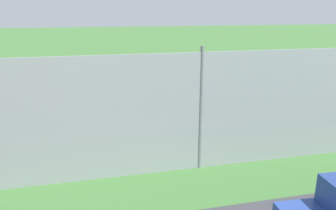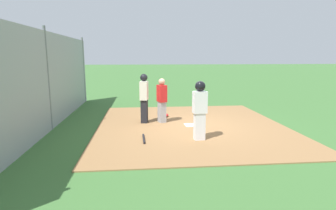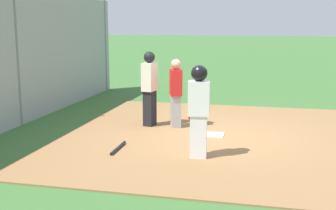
{
  "view_description": "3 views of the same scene",
  "coord_description": "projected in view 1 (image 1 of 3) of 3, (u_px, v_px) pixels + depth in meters",
  "views": [
    {
      "loc": [
        -2.72,
        -12.53,
        4.25
      ],
      "look_at": [
        0.06,
        -0.71,
        0.66
      ],
      "focal_mm": 34.96,
      "sensor_mm": 36.0,
      "label": 1
    },
    {
      "loc": [
        9.21,
        -1.73,
        2.42
      ],
      "look_at": [
        0.66,
        -0.88,
        0.88
      ],
      "focal_mm": 29.46,
      "sensor_mm": 36.0,
      "label": 2
    },
    {
      "loc": [
        9.35,
        1.18,
        2.48
      ],
      "look_at": [
        0.09,
        -1.01,
        0.68
      ],
      "focal_mm": 47.25,
      "sensor_mm": 36.0,
      "label": 3
    }
  ],
  "objects": [
    {
      "name": "home_plate",
      "position": [
        163.0,
        115.0,
        13.49
      ],
      "size": [
        0.46,
        0.46,
        0.02
      ],
      "primitive_type": "cube",
      "rotation": [
        0.0,
        0.0,
        0.04
      ],
      "color": "white",
      "rests_on": "dirt_infield"
    },
    {
      "name": "runner",
      "position": [
        202.0,
        90.0,
        13.52
      ],
      "size": [
        0.3,
        0.4,
        1.7
      ],
      "rotation": [
        0.0,
        0.0,
        3.24
      ],
      "color": "silver",
      "rests_on": "dirt_infield"
    },
    {
      "name": "catcher",
      "position": [
        153.0,
        103.0,
        12.22
      ],
      "size": [
        0.44,
        0.37,
        1.6
      ],
      "rotation": [
        0.0,
        0.0,
        1.91
      ],
      "color": "#9E9EA3",
      "rests_on": "dirt_infield"
    },
    {
      "name": "dirt_infield",
      "position": [
        163.0,
        115.0,
        13.5
      ],
      "size": [
        7.2,
        6.4,
        0.03
      ],
      "primitive_type": "cube",
      "color": "olive",
      "rests_on": "ground_plane"
    },
    {
      "name": "backstop_fence",
      "position": [
        200.0,
        112.0,
        8.65
      ],
      "size": [
        12.0,
        0.1,
        3.35
      ],
      "color": "#93999E",
      "rests_on": "ground_plane"
    },
    {
      "name": "umpire",
      "position": [
        156.0,
        105.0,
        11.6
      ],
      "size": [
        0.42,
        0.33,
        1.76
      ],
      "rotation": [
        0.0,
        0.0,
        1.38
      ],
      "color": "black",
      "rests_on": "dirt_infield"
    },
    {
      "name": "baseball_bat",
      "position": [
        212.0,
        125.0,
        12.26
      ],
      "size": [
        0.84,
        0.08,
        0.06
      ],
      "primitive_type": "cylinder",
      "rotation": [
        0.0,
        1.57,
        3.17
      ],
      "color": "black",
      "rests_on": "dirt_infield"
    },
    {
      "name": "catcher_mask",
      "position": [
        129.0,
        122.0,
        12.46
      ],
      "size": [
        0.24,
        0.2,
        0.12
      ],
      "primitive_type": "ellipsoid",
      "color": "red",
      "rests_on": "dirt_infield"
    },
    {
      "name": "ground_plane",
      "position": [
        163.0,
        116.0,
        13.5
      ],
      "size": [
        140.0,
        140.0,
        0.0
      ],
      "primitive_type": "plane",
      "color": "#3D6B33"
    }
  ]
}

